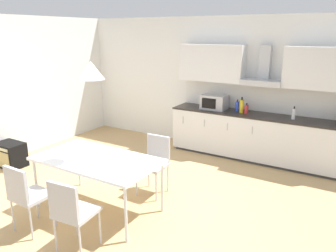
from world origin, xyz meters
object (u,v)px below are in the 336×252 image
(chair_near_left, at_px, (25,192))
(chair_far_right, at_px, (155,159))
(pendant_lamp, at_px, (91,70))
(guitar_amp, at_px, (10,155))
(dining_table, at_px, (97,161))
(bottle_yellow, at_px, (242,106))
(chair_near_right, at_px, (71,209))
(microwave, at_px, (214,102))
(bottle_white, at_px, (294,114))
(bottle_red, at_px, (246,109))
(bottle_blue, at_px, (237,106))

(chair_near_left, bearing_deg, chair_far_right, 65.99)
(pendant_lamp, bearing_deg, guitar_amp, 172.36)
(dining_table, height_order, chair_far_right, chair_far_right)
(bottle_yellow, relative_size, chair_near_right, 0.34)
(bottle_yellow, height_order, chair_far_right, bottle_yellow)
(bottle_yellow, bearing_deg, guitar_amp, -142.80)
(dining_table, bearing_deg, chair_near_right, -65.55)
(microwave, xyz_separation_m, bottle_white, (1.50, -0.02, -0.04))
(chair_near_right, bearing_deg, bottle_red, 79.33)
(bottle_white, relative_size, pendant_lamp, 0.72)
(chair_near_right, bearing_deg, bottle_blue, 82.57)
(bottle_white, bearing_deg, bottle_red, -178.90)
(bottle_yellow, bearing_deg, bottle_red, -9.10)
(bottle_blue, distance_m, chair_near_right, 3.85)
(chair_near_left, bearing_deg, bottle_blue, 71.79)
(chair_near_left, xyz_separation_m, pendant_lamp, (0.37, 0.84, 1.37))
(microwave, bearing_deg, bottle_yellow, -2.13)
(bottle_blue, bearing_deg, bottle_red, -20.18)
(dining_table, bearing_deg, chair_near_left, -114.10)
(bottle_blue, distance_m, chair_near_left, 4.02)
(microwave, relative_size, dining_table, 0.29)
(chair_near_right, relative_size, chair_far_right, 1.00)
(bottle_blue, bearing_deg, pendant_lamp, -106.47)
(chair_near_right, relative_size, guitar_amp, 1.67)
(bottle_red, xyz_separation_m, bottle_white, (0.84, 0.02, 0.01))
(dining_table, bearing_deg, microwave, 81.91)
(chair_near_right, xyz_separation_m, pendant_lamp, (-0.38, 0.83, 1.37))
(bottle_blue, xyz_separation_m, chair_near_left, (-1.25, -3.79, -0.45))
(bottle_red, xyz_separation_m, chair_far_right, (-0.71, -2.05, -0.43))
(microwave, height_order, bottle_blue, microwave)
(microwave, distance_m, pendant_lamp, 3.08)
(microwave, height_order, bottle_yellow, bottle_yellow)
(bottle_white, bearing_deg, bottle_yellow, -179.99)
(bottle_red, bearing_deg, guitar_amp, -143.76)
(bottle_red, xyz_separation_m, guitar_amp, (-3.49, -2.56, -0.74))
(microwave, xyz_separation_m, bottle_red, (0.67, -0.04, -0.06))
(bottle_blue, xyz_separation_m, dining_table, (-0.87, -2.96, -0.27))
(bottle_red, relative_size, chair_far_right, 0.23)
(dining_table, relative_size, chair_near_left, 1.90)
(bottle_white, distance_m, pendant_lamp, 3.60)
(guitar_amp, bearing_deg, bottle_white, 30.75)
(microwave, bearing_deg, pendant_lamp, -98.09)
(bottle_yellow, distance_m, dining_table, 3.08)
(chair_near_right, distance_m, guitar_amp, 3.04)
(chair_far_right, relative_size, pendant_lamp, 2.72)
(chair_near_left, bearing_deg, microwave, 78.14)
(chair_far_right, height_order, guitar_amp, chair_far_right)
(bottle_red, relative_size, pendant_lamp, 0.61)
(bottle_red, relative_size, dining_table, 0.12)
(guitar_amp, bearing_deg, chair_near_left, -29.61)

